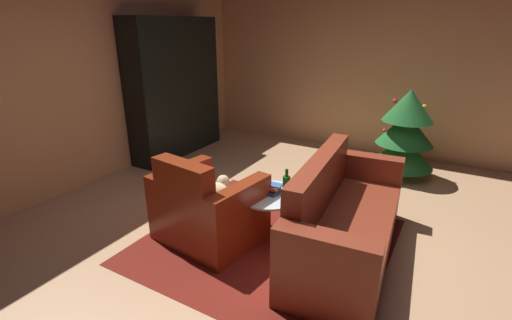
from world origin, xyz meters
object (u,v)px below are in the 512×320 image
(bottle_on_table, at_px, (286,186))
(decorated_tree, at_px, (405,132))
(armchair_red, at_px, (207,210))
(coffee_table, at_px, (268,198))
(bookshelf_unit, at_px, (181,87))
(book_stack_on_table, at_px, (272,188))
(couch_red, at_px, (343,222))

(bottle_on_table, relative_size, decorated_tree, 0.23)
(armchair_red, relative_size, coffee_table, 1.56)
(bookshelf_unit, bearing_deg, book_stack_on_table, -32.59)
(book_stack_on_table, xyz_separation_m, decorated_tree, (0.86, 2.26, 0.12))
(bookshelf_unit, xyz_separation_m, armchair_red, (1.96, -1.98, -0.75))
(armchair_red, relative_size, decorated_tree, 0.84)
(armchair_red, bearing_deg, decorated_tree, 62.85)
(couch_red, bearing_deg, decorated_tree, 86.25)
(armchair_red, distance_m, coffee_table, 0.61)
(bookshelf_unit, relative_size, bottle_on_table, 7.43)
(decorated_tree, bearing_deg, coffee_table, -111.01)
(couch_red, xyz_separation_m, coffee_table, (-0.74, -0.07, 0.10))
(armchair_red, bearing_deg, coffee_table, 37.09)
(couch_red, relative_size, coffee_table, 3.00)
(armchair_red, distance_m, couch_red, 1.29)
(bookshelf_unit, xyz_separation_m, couch_red, (3.18, -1.54, -0.75))
(couch_red, bearing_deg, book_stack_on_table, -176.95)
(couch_red, distance_m, decorated_tree, 2.25)
(bookshelf_unit, distance_m, armchair_red, 2.88)
(bookshelf_unit, relative_size, book_stack_on_table, 10.58)
(armchair_red, height_order, coffee_table, armchair_red)
(book_stack_on_table, bearing_deg, decorated_tree, 69.10)
(bookshelf_unit, relative_size, decorated_tree, 1.74)
(book_stack_on_table, bearing_deg, couch_red, 3.05)
(coffee_table, distance_m, decorated_tree, 2.47)
(armchair_red, xyz_separation_m, decorated_tree, (1.36, 2.66, 0.31))
(bottle_on_table, bearing_deg, couch_red, 5.91)
(bookshelf_unit, distance_m, bottle_on_table, 3.11)
(armchair_red, xyz_separation_m, book_stack_on_table, (0.50, 0.40, 0.19))
(bottle_on_table, bearing_deg, book_stack_on_table, 173.14)
(couch_red, height_order, book_stack_on_table, couch_red)
(coffee_table, height_order, book_stack_on_table, book_stack_on_table)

